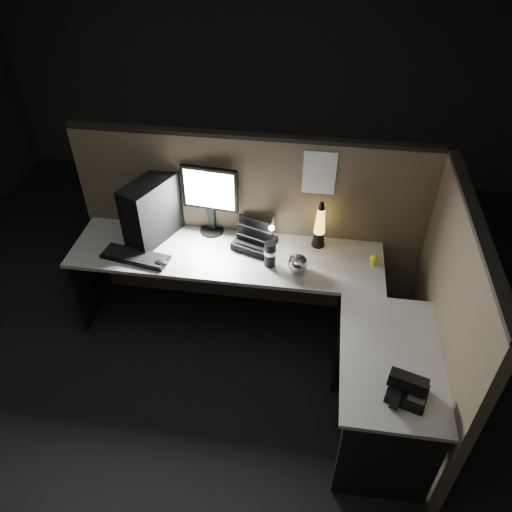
# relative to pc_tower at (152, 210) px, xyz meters

# --- Properties ---
(floor) EXTENTS (6.00, 6.00, 0.00)m
(floor) POSITION_rel_pc_tower_xyz_m (0.72, -0.73, -0.97)
(floor) COLOR black
(floor) RESTS_ON ground
(room_shell) EXTENTS (6.00, 6.00, 6.00)m
(room_shell) POSITION_rel_pc_tower_xyz_m (0.72, -0.73, 0.65)
(room_shell) COLOR silver
(room_shell) RESTS_ON ground
(partition_back) EXTENTS (2.66, 0.06, 1.50)m
(partition_back) POSITION_rel_pc_tower_xyz_m (0.72, 0.20, -0.22)
(partition_back) COLOR brown
(partition_back) RESTS_ON ground
(partition_right) EXTENTS (0.06, 1.66, 1.50)m
(partition_right) POSITION_rel_pc_tower_xyz_m (2.05, -0.63, -0.22)
(partition_right) COLOR brown
(partition_right) RESTS_ON ground
(desk) EXTENTS (2.60, 1.60, 0.73)m
(desk) POSITION_rel_pc_tower_xyz_m (0.90, -0.48, -0.39)
(desk) COLOR #A9A7A0
(desk) RESTS_ON ground
(pc_tower) EXTENTS (0.37, 0.50, 0.48)m
(pc_tower) POSITION_rel_pc_tower_xyz_m (0.00, 0.00, 0.00)
(pc_tower) COLOR black
(pc_tower) RESTS_ON desk
(monitor) EXTENTS (0.43, 0.18, 0.55)m
(monitor) POSITION_rel_pc_tower_xyz_m (0.41, 0.14, 0.09)
(monitor) COLOR black
(monitor) RESTS_ON desk
(keyboard) EXTENTS (0.52, 0.25, 0.02)m
(keyboard) POSITION_rel_pc_tower_xyz_m (-0.07, -0.28, -0.23)
(keyboard) COLOR black
(keyboard) RESTS_ON desk
(mouse) EXTENTS (0.11, 0.08, 0.04)m
(mouse) POSITION_rel_pc_tower_xyz_m (0.14, -0.33, -0.22)
(mouse) COLOR black
(mouse) RESTS_ON desk
(clip_lamp) EXTENTS (0.04, 0.17, 0.21)m
(clip_lamp) POSITION_rel_pc_tower_xyz_m (0.90, 0.03, -0.11)
(clip_lamp) COLOR white
(clip_lamp) RESTS_ON desk
(organizer) EXTENTS (0.34, 0.32, 0.21)m
(organizer) POSITION_rel_pc_tower_xyz_m (0.77, -0.00, -0.19)
(organizer) COLOR black
(organizer) RESTS_ON desk
(lava_lamp) EXTENTS (0.10, 0.10, 0.38)m
(lava_lamp) POSITION_rel_pc_tower_xyz_m (1.24, 0.07, -0.08)
(lava_lamp) COLOR black
(lava_lamp) RESTS_ON desk
(travel_mug) EXTENTS (0.09, 0.09, 0.20)m
(travel_mug) POSITION_rel_pc_tower_xyz_m (0.91, -0.21, -0.14)
(travel_mug) COLOR black
(travel_mug) RESTS_ON desk
(steel_mug) EXTENTS (0.14, 0.14, 0.11)m
(steel_mug) POSITION_rel_pc_tower_xyz_m (1.11, -0.25, -0.19)
(steel_mug) COLOR #B9B8C0
(steel_mug) RESTS_ON desk
(figurine) EXTENTS (0.06, 0.06, 0.06)m
(figurine) POSITION_rel_pc_tower_xyz_m (1.64, -0.10, -0.19)
(figurine) COLOR #FFFE28
(figurine) RESTS_ON desk
(pinned_paper) EXTENTS (0.23, 0.00, 0.33)m
(pinned_paper) POSITION_rel_pc_tower_xyz_m (1.20, 0.16, 0.32)
(pinned_paper) COLOR white
(pinned_paper) RESTS_ON partition_back
(desk_phone) EXTENTS (0.25, 0.25, 0.13)m
(desk_phone) POSITION_rel_pc_tower_xyz_m (1.78, -1.19, -0.19)
(desk_phone) COLOR black
(desk_phone) RESTS_ON desk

